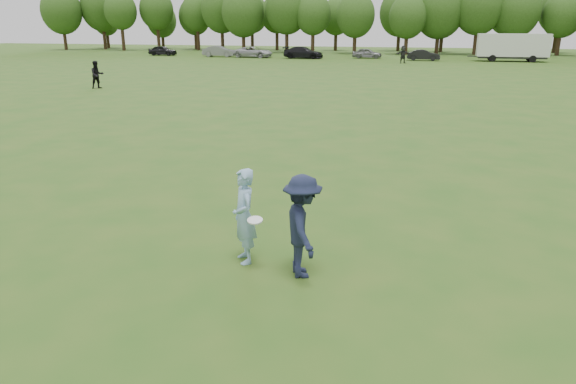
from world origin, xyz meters
name	(u,v)px	position (x,y,z in m)	size (l,w,h in m)	color
ground	(258,257)	(0.00, 0.00, 0.00)	(200.00, 200.00, 0.00)	#295417
thrower	(244,216)	(-0.17, -0.21, 0.87)	(0.63, 0.42, 1.74)	#89B3D5
defender	(302,226)	(0.96, -0.46, 0.89)	(1.15, 0.66, 1.79)	#191F37
player_far_a	(97,75)	(-19.24, 22.55, 0.92)	(0.90, 0.70, 1.84)	black
player_far_d	(403,54)	(-0.79, 53.59, 0.98)	(1.81, 0.58, 1.95)	#272727
car_a	(163,51)	(-35.08, 60.37, 0.69)	(1.63, 4.06, 1.38)	black
car_b	(219,51)	(-25.92, 59.45, 0.74)	(1.56, 4.49, 1.48)	slate
car_c	(254,52)	(-20.87, 59.29, 0.72)	(2.38, 5.16, 1.43)	#A8A8AD
car_d	(303,53)	(-13.85, 58.88, 0.75)	(2.11, 5.18, 1.50)	black
car_e	(367,53)	(-5.88, 61.47, 0.65)	(1.55, 3.84, 1.31)	slate
car_f	(424,55)	(1.37, 58.90, 0.66)	(1.39, 3.98, 1.31)	black
disc_in_play	(255,220)	(0.14, -0.50, 0.93)	(0.33, 0.33, 0.08)	white
cargo_trailer	(513,46)	(11.53, 60.01, 1.78)	(9.00, 2.75, 3.20)	silver
treeline	(440,11)	(2.81, 76.90, 6.26)	(130.35, 18.39, 11.74)	#332114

